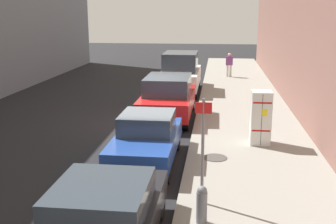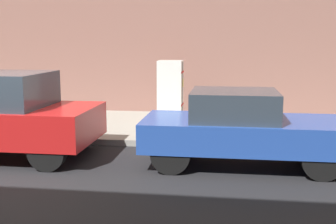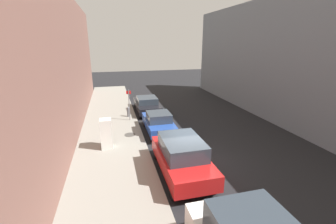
{
  "view_description": "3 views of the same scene",
  "coord_description": "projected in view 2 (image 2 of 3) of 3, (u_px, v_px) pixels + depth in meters",
  "views": [
    {
      "loc": [
        -2.65,
        16.02,
        4.36
      ],
      "look_at": [
        -0.94,
        1.6,
        0.82
      ],
      "focal_mm": 45.0,
      "sensor_mm": 36.0,
      "label": 1
    },
    {
      "loc": [
        7.39,
        4.26,
        2.4
      ],
      "look_at": [
        -2.42,
        2.9,
        0.72
      ],
      "focal_mm": 45.0,
      "sensor_mm": 36.0,
      "label": 2
    },
    {
      "loc": [
        -3.58,
        -9.48,
        5.92
      ],
      "look_at": [
        0.05,
        4.78,
        1.36
      ],
      "focal_mm": 24.0,
      "sensor_mm": 36.0,
      "label": 3
    }
  ],
  "objects": [
    {
      "name": "parked_hatchback_blue",
      "position": [
        241.0,
        127.0,
        8.11
      ],
      "size": [
        1.71,
        3.88,
        1.46
      ],
      "color": "#23479E",
      "rests_on": "ground"
    },
    {
      "name": "discarded_refrigerator",
      "position": [
        170.0,
        92.0,
        11.62
      ],
      "size": [
        0.64,
        0.67,
        1.72
      ],
      "color": "silver",
      "rests_on": "sidewalk_slab"
    },
    {
      "name": "manhole_cover",
      "position": [
        226.0,
        135.0,
        10.18
      ],
      "size": [
        0.7,
        0.7,
        0.02
      ],
      "primitive_type": "cylinder",
      "color": "#47443F",
      "rests_on": "sidewalk_slab"
    },
    {
      "name": "ground_plane",
      "position": [
        4.0,
        166.0,
        8.19
      ],
      "size": [
        80.0,
        80.0,
        0.0
      ],
      "primitive_type": "plane",
      "color": "black"
    },
    {
      "name": "sidewalk_slab",
      "position": [
        73.0,
        124.0,
        11.91
      ],
      "size": [
        4.02,
        44.0,
        0.14
      ],
      "primitive_type": "cube",
      "color": "gray",
      "rests_on": "ground"
    }
  ]
}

